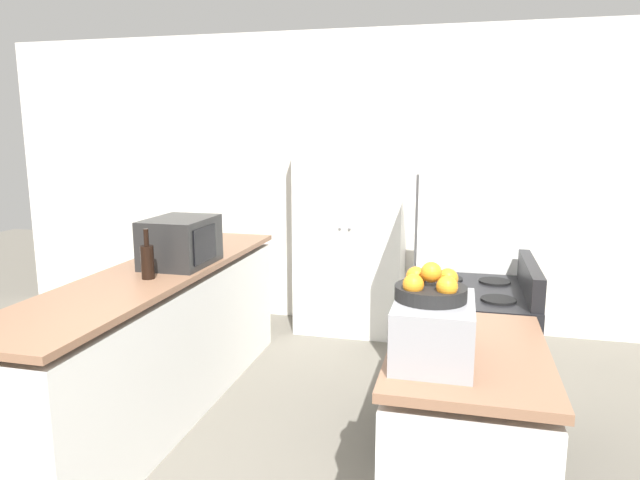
{
  "coord_description": "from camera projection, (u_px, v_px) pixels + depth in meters",
  "views": [
    {
      "loc": [
        0.86,
        -1.58,
        1.72
      ],
      "look_at": [
        0.0,
        1.88,
        1.05
      ],
      "focal_mm": 32.0,
      "sensor_mm": 36.0,
      "label": 1
    }
  ],
  "objects": [
    {
      "name": "wall_back",
      "position": [
        362.0,
        181.0,
        5.08
      ],
      "size": [
        7.0,
        0.06,
        2.6
      ],
      "color": "silver",
      "rests_on": "ground_plane"
    },
    {
      "name": "counter_left",
      "position": [
        158.0,
        344.0,
        3.51
      ],
      "size": [
        0.6,
        2.63,
        0.91
      ],
      "color": "silver",
      "rests_on": "ground_plane"
    },
    {
      "name": "counter_right",
      "position": [
        463.0,
        460.0,
        2.27
      ],
      "size": [
        0.6,
        0.94,
        0.91
      ],
      "color": "silver",
      "rests_on": "ground_plane"
    },
    {
      "name": "microwave",
      "position": [
        181.0,
        242.0,
        3.54
      ],
      "size": [
        0.36,
        0.48,
        0.3
      ],
      "color": "black",
      "rests_on": "counter_left"
    },
    {
      "name": "stove",
      "position": [
        467.0,
        369.0,
        3.09
      ],
      "size": [
        0.66,
        0.75,
        1.07
      ],
      "color": "black",
      "rests_on": "ground_plane"
    },
    {
      "name": "pantry_cabinet",
      "position": [
        350.0,
        223.0,
        4.88
      ],
      "size": [
        0.91,
        0.49,
        1.92
      ],
      "color": "silver",
      "rests_on": "ground_plane"
    },
    {
      "name": "fruit_bowl",
      "position": [
        431.0,
        288.0,
        2.05
      ],
      "size": [
        0.26,
        0.26,
        0.14
      ],
      "color": "black",
      "rests_on": "toaster_oven"
    },
    {
      "name": "toaster_oven",
      "position": [
        433.0,
        330.0,
        2.06
      ],
      "size": [
        0.29,
        0.41,
        0.22
      ],
      "color": "#939399",
      "rests_on": "counter_right"
    },
    {
      "name": "wine_bottle",
      "position": [
        147.0,
        261.0,
        3.21
      ],
      "size": [
        0.07,
        0.07,
        0.29
      ],
      "color": "black",
      "rests_on": "counter_left"
    },
    {
      "name": "refrigerator",
      "position": [
        471.0,
        262.0,
        3.73
      ],
      "size": [
        0.69,
        0.68,
        1.78
      ],
      "color": "white",
      "rests_on": "ground_plane"
    }
  ]
}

